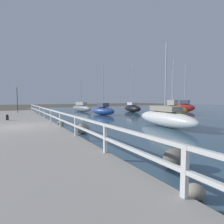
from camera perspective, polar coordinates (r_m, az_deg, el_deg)
name	(u,v)px	position (r m, az deg, el deg)	size (l,w,h in m)	color
ground_plane	(18,131)	(12.37, -28.32, -5.37)	(120.00, 120.00, 0.00)	#4C473D
dock_walkway	(18,129)	(12.35, -28.34, -4.80)	(4.72, 36.00, 0.24)	#9E998E
railing	(55,115)	(12.52, -18.07, -0.90)	(0.10, 32.50, 0.93)	white
boulder_water_edge	(176,158)	(5.41, 20.10, -13.98)	(0.75, 0.67, 0.56)	#666056
boulder_upstream	(83,129)	(10.04, -9.56, -5.35)	(0.78, 0.70, 0.58)	gray
boulder_downstream	(195,192)	(4.06, 25.50, -22.40)	(0.40, 0.36, 0.30)	gray
boulder_far_strip	(61,123)	(13.35, -16.43, -3.53)	(0.51, 0.46, 0.38)	gray
mooring_bollard	(7,117)	(16.58, -31.01, -1.48)	(0.20, 0.20, 0.48)	black
dock_lamp	(17,94)	(24.91, -28.59, 5.22)	(0.24, 0.24, 3.38)	#2D2D33
sailboat_black	(132,108)	(27.00, 6.66, 1.34)	(1.92, 4.42, 7.21)	black
sailboat_white	(165,118)	(12.97, 16.91, -1.79)	(2.22, 6.09, 5.82)	white
sailboat_blue	(103,110)	(21.55, -2.92, 0.56)	(2.38, 3.96, 5.93)	#2D4C9E
sailboat_green	(172,106)	(34.21, 18.86, 1.74)	(2.99, 4.94, 7.27)	#236B42
sailboat_red	(184,107)	(29.48, 22.55, 1.58)	(2.17, 3.29, 7.26)	red
sailboat_gray	(81,108)	(27.74, -10.03, 1.39)	(1.80, 5.76, 5.03)	gray
sailboat_yellow	(172,109)	(23.03, 19.15, 0.89)	(1.86, 3.85, 6.77)	gold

